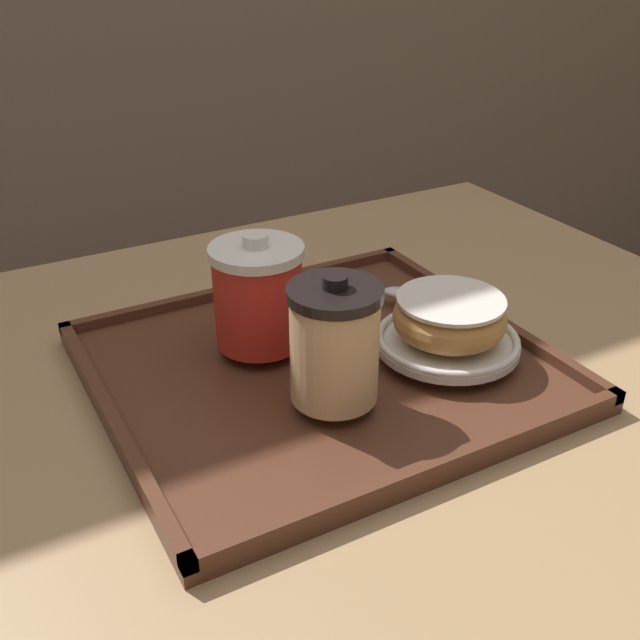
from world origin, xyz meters
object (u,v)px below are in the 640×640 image
at_px(coffee_cup_rear, 258,294).
at_px(spoon, 377,291).
at_px(donut_chocolate_glazed, 450,316).
at_px(coffee_cup_front, 334,343).

bearing_deg(coffee_cup_rear, spoon, 10.90).
height_order(coffee_cup_rear, donut_chocolate_glazed, coffee_cup_rear).
height_order(coffee_cup_front, spoon, coffee_cup_front).
bearing_deg(spoon, donut_chocolate_glazed, -44.56).
distance_m(coffee_cup_front, spoon, 0.22).
bearing_deg(donut_chocolate_glazed, coffee_cup_rear, 147.59).
bearing_deg(spoon, coffee_cup_rear, -122.52).
relative_size(coffee_cup_front, coffee_cup_rear, 1.03).
xyz_separation_m(donut_chocolate_glazed, spoon, (0.00, 0.13, -0.03)).
bearing_deg(coffee_cup_rear, donut_chocolate_glazed, -32.41).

